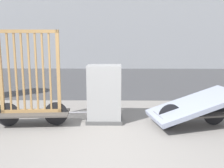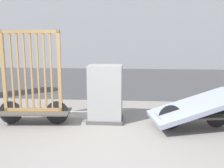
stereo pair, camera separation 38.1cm
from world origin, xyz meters
The scene contains 5 objects.
ground_plane centered at (0.00, 0.00, 0.00)m, with size 60.00×60.00×0.00m, color gray.
road_strip centered at (0.00, 7.95, 0.00)m, with size 56.00×8.27×0.01m.
bike_cart_with_bedframe centered at (-1.73, 1.49, 0.70)m, with size 2.31×0.71×2.06m.
bike_cart_with_mattress centered at (1.74, 1.49, 0.43)m, with size 2.46×1.38×0.78m.
utility_cabinet centered at (-0.18, 1.79, 0.61)m, with size 0.81×0.59×1.30m.
Camera 1 is at (0.07, -3.97, 1.89)m, focal length 42.00 mm.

